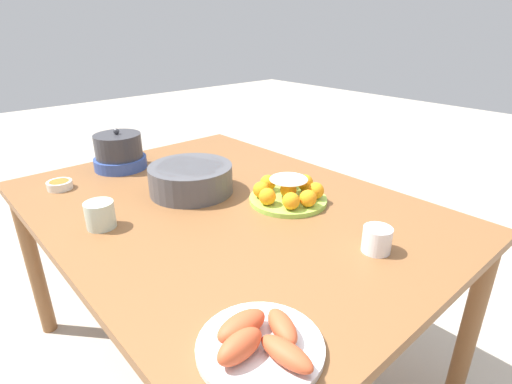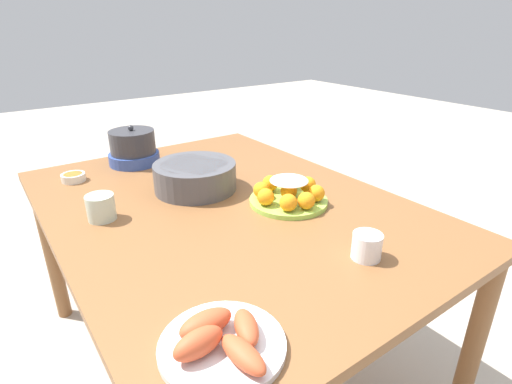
# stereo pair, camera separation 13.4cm
# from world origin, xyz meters

# --- Properties ---
(ground_plane) EXTENTS (12.00, 12.00, 0.00)m
(ground_plane) POSITION_xyz_m (0.00, 0.00, 0.00)
(ground_plane) COLOR #B2A899
(dining_table) EXTENTS (1.47, 1.07, 0.71)m
(dining_table) POSITION_xyz_m (0.00, 0.00, 0.63)
(dining_table) COLOR brown
(dining_table) RESTS_ON ground_plane
(cake_plate) EXTENTS (0.26, 0.26, 0.09)m
(cake_plate) POSITION_xyz_m (-0.13, -0.18, 0.74)
(cake_plate) COLOR #99CC4C
(cake_plate) RESTS_ON dining_table
(serving_bowl) EXTENTS (0.30, 0.30, 0.10)m
(serving_bowl) POSITION_xyz_m (0.16, 0.02, 0.76)
(serving_bowl) COLOR #4C4C51
(serving_bowl) RESTS_ON dining_table
(sauce_bowl) EXTENTS (0.09, 0.09, 0.03)m
(sauce_bowl) POSITION_xyz_m (0.51, 0.37, 0.72)
(sauce_bowl) COLOR silver
(sauce_bowl) RESTS_ON dining_table
(seafood_platter) EXTENTS (0.24, 0.24, 0.06)m
(seafood_platter) POSITION_xyz_m (-0.56, 0.35, 0.73)
(seafood_platter) COLOR silver
(seafood_platter) RESTS_ON dining_table
(cup_near) EXTENTS (0.08, 0.08, 0.07)m
(cup_near) POSITION_xyz_m (-0.51, -0.12, 0.74)
(cup_near) COLOR white
(cup_near) RESTS_ON dining_table
(cup_far) EXTENTS (0.09, 0.09, 0.08)m
(cup_far) POSITION_xyz_m (0.11, 0.37, 0.75)
(cup_far) COLOR beige
(cup_far) RESTS_ON dining_table
(warming_pot) EXTENTS (0.21, 0.21, 0.17)m
(warming_pot) POSITION_xyz_m (0.57, 0.10, 0.78)
(warming_pot) COLOR #334C99
(warming_pot) RESTS_ON dining_table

